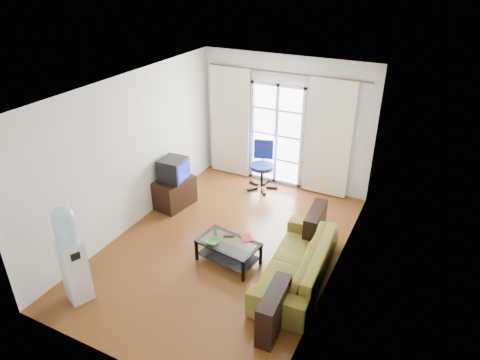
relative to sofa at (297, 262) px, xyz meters
name	(u,v)px	position (x,y,z in m)	size (l,w,h in m)	color
floor	(225,246)	(-1.34, 0.23, -0.31)	(5.20, 5.20, 0.00)	brown
ceiling	(222,88)	(-1.34, 0.23, 2.39)	(5.20, 5.20, 0.00)	white
wall_back	(285,123)	(-1.34, 2.83, 1.04)	(3.60, 0.02, 2.70)	silver
wall_front	(107,274)	(-1.34, -2.37, 1.04)	(3.60, 0.02, 2.70)	silver
wall_left	(131,153)	(-3.14, 0.23, 1.04)	(0.02, 5.20, 2.70)	silver
wall_right	(339,201)	(0.46, 0.23, 1.04)	(0.02, 5.20, 2.70)	silver
french_door	(277,135)	(-1.49, 2.77, 0.77)	(1.16, 0.06, 2.15)	white
curtain_rod	(286,73)	(-1.34, 2.73, 2.07)	(0.04, 0.04, 3.30)	#4C3F2D
curtain_left	(230,122)	(-2.54, 2.71, 0.89)	(0.90, 0.07, 2.35)	beige
curtain_right	(328,140)	(-0.39, 2.71, 0.89)	(0.90, 0.07, 2.35)	beige
radiator	(317,178)	(-0.54, 2.73, 0.02)	(0.64, 0.12, 0.64)	gray
sofa	(297,262)	(0.00, 0.00, 0.00)	(0.95, 2.15, 0.61)	brown
coffee_table	(228,249)	(-1.10, -0.12, -0.06)	(1.03, 0.68, 0.39)	silver
bowl	(213,242)	(-1.29, -0.25, 0.11)	(0.22, 0.22, 0.05)	#389B54
book	(241,239)	(-0.95, 0.03, 0.09)	(0.28, 0.28, 0.02)	red
remote	(229,236)	(-1.15, 0.01, 0.09)	(0.18, 0.05, 0.02)	black
tv_stand	(174,192)	(-2.86, 0.97, -0.03)	(0.51, 0.76, 0.56)	black
crt_tv	(173,169)	(-2.86, 0.97, 0.47)	(0.50, 0.50, 0.44)	black
task_chair	(262,175)	(-1.64, 2.40, -0.01)	(0.85, 0.85, 1.01)	black
water_cooler	(71,253)	(-2.61, -1.77, 0.48)	(0.40, 0.40, 1.51)	silver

